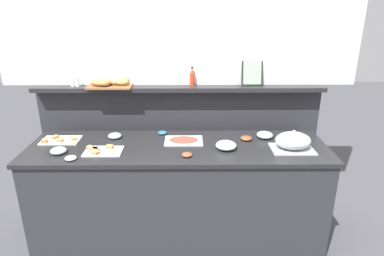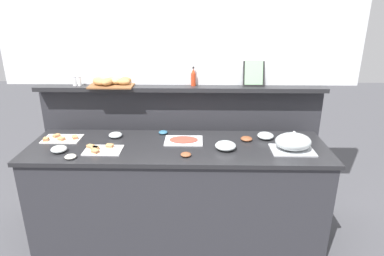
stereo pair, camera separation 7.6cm
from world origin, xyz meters
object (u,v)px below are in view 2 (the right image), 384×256
at_px(glass_bowl_small, 59,149).
at_px(condiment_bowl_teal, 246,139).
at_px(glass_bowl_medium, 226,146).
at_px(salt_shaker, 75,81).
at_px(framed_picture, 254,73).
at_px(sandwich_platter_side, 62,139).
at_px(sandwich_platter_front, 101,149).
at_px(cold_cuts_platter, 184,140).
at_px(glass_bowl_extra, 115,135).
at_px(condiment_bowl_red, 186,154).
at_px(serving_cloche, 293,142).
at_px(hot_sauce_bottle, 193,78).
at_px(pepper_shaker, 79,81).
at_px(bread_basket, 110,82).
at_px(condiment_bowl_dark, 70,157).
at_px(glass_bowl_large, 265,136).
at_px(condiment_bowl_cream, 163,132).

height_order(glass_bowl_small, condiment_bowl_teal, glass_bowl_small).
relative_size(glass_bowl_medium, salt_shaker, 1.95).
bearing_deg(salt_shaker, framed_picture, 1.34).
xyz_separation_m(sandwich_platter_side, glass_bowl_small, (0.08, -0.26, 0.01)).
xyz_separation_m(sandwich_platter_side, sandwich_platter_front, (0.41, -0.23, 0.00)).
distance_m(cold_cuts_platter, glass_bowl_extra, 0.61).
bearing_deg(framed_picture, glass_bowl_extra, -165.29).
distance_m(sandwich_platter_front, condiment_bowl_red, 0.69).
distance_m(sandwich_platter_side, glass_bowl_small, 0.27).
xyz_separation_m(serving_cloche, framed_picture, (-0.25, 0.58, 0.45)).
distance_m(hot_sauce_bottle, pepper_shaker, 1.05).
bearing_deg(condiment_bowl_red, cold_cuts_platter, 95.77).
height_order(glass_bowl_small, bread_basket, bread_basket).
bearing_deg(condiment_bowl_dark, glass_bowl_medium, 9.13).
distance_m(sandwich_platter_front, condiment_bowl_teal, 1.22).
height_order(glass_bowl_extra, framed_picture, framed_picture).
relative_size(glass_bowl_large, glass_bowl_medium, 0.84).
bearing_deg(bread_basket, condiment_bowl_cream, -21.61).
bearing_deg(condiment_bowl_teal, glass_bowl_medium, -135.35).
height_order(sandwich_platter_side, hot_sauce_bottle, hot_sauce_bottle).
bearing_deg(cold_cuts_platter, hot_sauce_bottle, 78.95).
xyz_separation_m(glass_bowl_medium, hot_sauce_bottle, (-0.27, 0.56, 0.44)).
bearing_deg(glass_bowl_large, condiment_bowl_cream, 173.66).
height_order(glass_bowl_extra, pepper_shaker, pepper_shaker).
bearing_deg(sandwich_platter_front, condiment_bowl_teal, 11.26).
height_order(cold_cuts_platter, pepper_shaker, pepper_shaker).
distance_m(condiment_bowl_teal, condiment_bowl_cream, 0.75).
bearing_deg(framed_picture, condiment_bowl_teal, -103.05).
bearing_deg(serving_cloche, cold_cuts_platter, 168.29).
relative_size(glass_bowl_large, pepper_shaker, 1.63).
bearing_deg(bread_basket, hot_sauce_bottle, 1.30).
xyz_separation_m(glass_bowl_medium, condiment_bowl_dark, (-1.20, -0.19, -0.02)).
relative_size(sandwich_platter_side, cold_cuts_platter, 0.99).
bearing_deg(sandwich_platter_front, pepper_shaker, 119.20).
height_order(sandwich_platter_front, glass_bowl_small, glass_bowl_small).
relative_size(sandwich_platter_side, framed_picture, 1.31).
height_order(hot_sauce_bottle, framed_picture, framed_picture).
xyz_separation_m(glass_bowl_small, pepper_shaker, (0.01, 0.61, 0.42)).
height_order(condiment_bowl_teal, condiment_bowl_cream, condiment_bowl_teal).
relative_size(condiment_bowl_teal, condiment_bowl_dark, 1.14).
bearing_deg(cold_cuts_platter, sandwich_platter_front, -162.02).
height_order(cold_cuts_platter, salt_shaker, salt_shaker).
height_order(condiment_bowl_dark, bread_basket, bread_basket).
height_order(glass_bowl_small, pepper_shaker, pepper_shaker).
bearing_deg(pepper_shaker, serving_cloche, -16.36).
bearing_deg(salt_shaker, condiment_bowl_cream, -12.88).
bearing_deg(glass_bowl_large, glass_bowl_small, -169.46).
bearing_deg(bread_basket, sandwich_platter_front, -86.05).
relative_size(serving_cloche, condiment_bowl_teal, 3.40).
height_order(cold_cuts_platter, framed_picture, framed_picture).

